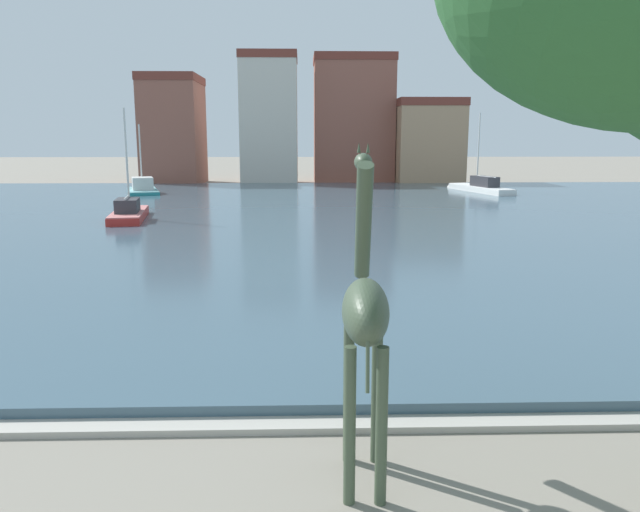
# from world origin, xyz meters

# --- Properties ---
(harbor_water) EXTENTS (82.17, 52.81, 0.32)m
(harbor_water) POSITION_xyz_m (0.00, 33.16, 0.16)
(harbor_water) COLOR #3D5666
(harbor_water) RESTS_ON ground
(quay_edge_coping) EXTENTS (82.17, 0.50, 0.12)m
(quay_edge_coping) POSITION_xyz_m (0.00, 6.50, 0.06)
(quay_edge_coping) COLOR #ADA89E
(quay_edge_coping) RESTS_ON ground
(giraffe_statue) EXTENTS (0.76, 2.78, 4.85)m
(giraffe_statue) POSITION_xyz_m (0.93, 5.00, 2.48)
(giraffe_statue) COLOR #3D4C38
(giraffe_statue) RESTS_ON ground
(sailboat_white) EXTENTS (3.97, 9.26, 6.88)m
(sailboat_white) POSITION_xyz_m (15.02, 49.19, 0.56)
(sailboat_white) COLOR white
(sailboat_white) RESTS_ON ground
(sailboat_red) EXTENTS (2.73, 7.22, 6.51)m
(sailboat_red) POSITION_xyz_m (-9.88, 32.21, 0.52)
(sailboat_red) COLOR red
(sailboat_red) RESTS_ON ground
(sailboat_teal) EXTENTS (4.20, 7.40, 5.94)m
(sailboat_teal) POSITION_xyz_m (-13.38, 48.93, 0.52)
(sailboat_teal) COLOR teal
(sailboat_teal) RESTS_ON ground
(townhouse_narrow_midrow) EXTENTS (5.83, 8.09, 11.14)m
(townhouse_narrow_midrow) POSITION_xyz_m (-13.37, 62.80, 5.58)
(townhouse_narrow_midrow) COLOR #8E5142
(townhouse_narrow_midrow) RESTS_ON ground
(townhouse_tall_gabled) EXTENTS (5.87, 6.27, 13.31)m
(townhouse_tall_gabled) POSITION_xyz_m (-3.32, 62.34, 6.67)
(townhouse_tall_gabled) COLOR beige
(townhouse_tall_gabled) RESTS_ON ground
(townhouse_end_terrace) EXTENTS (8.54, 6.46, 13.39)m
(townhouse_end_terrace) POSITION_xyz_m (5.61, 64.62, 6.71)
(townhouse_end_terrace) COLOR #8E5142
(townhouse_end_terrace) RESTS_ON ground
(townhouse_wide_warehouse) EXTENTS (6.84, 6.26, 8.75)m
(townhouse_wide_warehouse) POSITION_xyz_m (13.23, 61.57, 4.39)
(townhouse_wide_warehouse) COLOR tan
(townhouse_wide_warehouse) RESTS_ON ground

